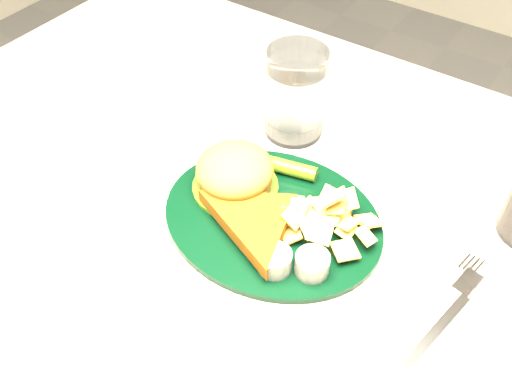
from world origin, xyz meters
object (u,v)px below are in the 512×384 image
dinner_plate (273,204)px  water_glass (295,94)px  table (266,334)px  fork_napkin (439,325)px

dinner_plate → water_glass: water_glass is taller
table → dinner_plate: bearing=-52.2°
table → fork_napkin: size_ratio=7.26×
dinner_plate → fork_napkin: 0.24m
table → water_glass: 0.46m
table → fork_napkin: (0.27, -0.07, 0.38)m
dinner_plate → water_glass: 0.19m
table → dinner_plate: (0.03, -0.04, 0.41)m
dinner_plate → water_glass: bearing=110.0°
water_glass → fork_napkin: 0.37m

